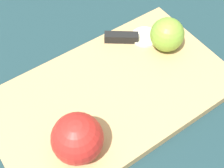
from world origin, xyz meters
TOP-DOWN VIEW (x-y plane):
  - ground_plane at (0.00, 0.00)m, footprint 4.00×4.00m
  - cutting_board at (0.00, 0.00)m, footprint 0.46×0.30m
  - apple_half_left at (-0.10, -0.08)m, footprint 0.08×0.08m
  - apple_half_right at (0.15, 0.04)m, footprint 0.07×0.07m
  - knife at (0.09, 0.10)m, footprint 0.14×0.09m
  - apple_slice at (0.12, 0.09)m, footprint 0.06×0.06m

SIDE VIEW (x-z plane):
  - ground_plane at x=0.00m, z-range 0.00..0.00m
  - cutting_board at x=0.00m, z-range 0.00..0.02m
  - apple_slice at x=0.12m, z-range 0.02..0.02m
  - knife at x=0.09m, z-range 0.02..0.04m
  - apple_half_right at x=0.15m, z-range 0.02..0.09m
  - apple_half_left at x=-0.10m, z-range 0.02..0.10m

